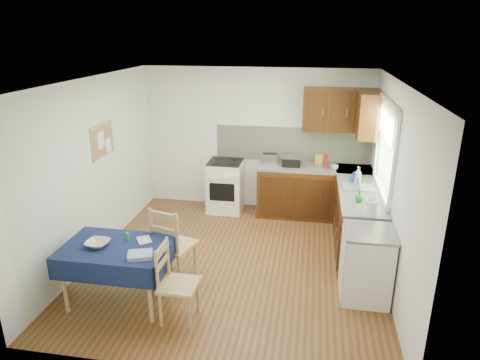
% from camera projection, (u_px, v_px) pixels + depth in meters
% --- Properties ---
extents(floor, '(4.20, 4.20, 0.00)m').
position_uv_depth(floor, '(235.00, 262.00, 6.02)').
color(floor, '#553716').
rests_on(floor, ground).
extents(ceiling, '(4.00, 4.20, 0.02)m').
position_uv_depth(ceiling, '(234.00, 81.00, 5.19)').
color(ceiling, white).
rests_on(ceiling, wall_back).
extents(wall_back, '(4.00, 0.02, 2.50)m').
position_uv_depth(wall_back, '(256.00, 140.00, 7.56)').
color(wall_back, white).
rests_on(wall_back, ground).
extents(wall_front, '(4.00, 0.02, 2.50)m').
position_uv_depth(wall_front, '(190.00, 257.00, 3.66)').
color(wall_front, white).
rests_on(wall_front, ground).
extents(wall_left, '(0.02, 4.20, 2.50)m').
position_uv_depth(wall_left, '(93.00, 170.00, 5.93)').
color(wall_left, silver).
rests_on(wall_left, ground).
extents(wall_right, '(0.02, 4.20, 2.50)m').
position_uv_depth(wall_right, '(393.00, 187.00, 5.29)').
color(wall_right, white).
rests_on(wall_right, ground).
extents(base_cabinets, '(1.90, 2.30, 0.86)m').
position_uv_depth(base_cabinets, '(332.00, 206.00, 6.83)').
color(base_cabinets, '#361909').
rests_on(base_cabinets, ground).
extents(worktop_back, '(1.90, 0.60, 0.04)m').
position_uv_depth(worktop_back, '(315.00, 168.00, 7.24)').
color(worktop_back, slate).
rests_on(worktop_back, base_cabinets).
extents(worktop_right, '(0.60, 1.70, 0.04)m').
position_uv_depth(worktop_right, '(361.00, 194.00, 6.06)').
color(worktop_right, slate).
rests_on(worktop_right, base_cabinets).
extents(worktop_corner, '(0.60, 0.60, 0.04)m').
position_uv_depth(worktop_corner, '(354.00, 170.00, 7.13)').
color(worktop_corner, slate).
rests_on(worktop_corner, base_cabinets).
extents(splashback, '(2.70, 0.02, 0.60)m').
position_uv_depth(splashback, '(293.00, 144.00, 7.46)').
color(splashback, beige).
rests_on(splashback, wall_back).
extents(upper_cabinets, '(1.20, 0.85, 0.70)m').
position_uv_depth(upper_cabinets, '(348.00, 112.00, 6.84)').
color(upper_cabinets, '#361909').
rests_on(upper_cabinets, wall_back).
extents(stove, '(0.60, 0.61, 0.92)m').
position_uv_depth(stove, '(226.00, 186.00, 7.62)').
color(stove, white).
rests_on(stove, ground).
extents(window, '(0.04, 1.48, 1.26)m').
position_uv_depth(window, '(386.00, 142.00, 5.81)').
color(window, '#305322').
rests_on(window, wall_right).
extents(fridge, '(0.58, 0.60, 0.89)m').
position_uv_depth(fridge, '(366.00, 265.00, 5.09)').
color(fridge, white).
rests_on(fridge, ground).
extents(corkboard, '(0.04, 0.62, 0.47)m').
position_uv_depth(corkboard, '(102.00, 140.00, 6.09)').
color(corkboard, tan).
rests_on(corkboard, wall_left).
extents(dining_table, '(1.22, 0.83, 0.74)m').
position_uv_depth(dining_table, '(116.00, 254.00, 4.96)').
color(dining_table, '#0F1A3E').
rests_on(dining_table, ground).
extents(chair_far, '(0.58, 0.58, 1.05)m').
position_uv_depth(chair_far, '(172.00, 243.00, 5.37)').
color(chair_far, tan).
rests_on(chair_far, ground).
extents(chair_near, '(0.41, 0.41, 0.92)m').
position_uv_depth(chair_near, '(175.00, 281.00, 4.69)').
color(chair_near, tan).
rests_on(chair_near, ground).
extents(toaster, '(0.28, 0.17, 0.21)m').
position_uv_depth(toaster, '(270.00, 159.00, 7.31)').
color(toaster, '#B3B2B7').
rests_on(toaster, worktop_back).
extents(sandwich_press, '(0.30, 0.26, 0.18)m').
position_uv_depth(sandwich_press, '(291.00, 161.00, 7.25)').
color(sandwich_press, black).
rests_on(sandwich_press, worktop_back).
extents(sauce_bottle, '(0.06, 0.06, 0.24)m').
position_uv_depth(sauce_bottle, '(326.00, 161.00, 7.11)').
color(sauce_bottle, red).
rests_on(sauce_bottle, worktop_back).
extents(yellow_packet, '(0.14, 0.11, 0.17)m').
position_uv_depth(yellow_packet, '(319.00, 159.00, 7.34)').
color(yellow_packet, yellow).
rests_on(yellow_packet, worktop_back).
extents(dish_rack, '(0.44, 0.34, 0.21)m').
position_uv_depth(dish_rack, '(359.00, 186.00, 6.25)').
color(dish_rack, '#99999E').
rests_on(dish_rack, worktop_right).
extents(kettle, '(0.16, 0.16, 0.26)m').
position_uv_depth(kettle, '(371.00, 206.00, 5.31)').
color(kettle, white).
rests_on(kettle, worktop_right).
extents(cup, '(0.13, 0.13, 0.09)m').
position_uv_depth(cup, '(335.00, 167.00, 7.06)').
color(cup, silver).
rests_on(cup, worktop_back).
extents(soap_bottle_a, '(0.14, 0.14, 0.27)m').
position_uv_depth(soap_bottle_a, '(358.00, 176.00, 6.37)').
color(soap_bottle_a, white).
rests_on(soap_bottle_a, worktop_right).
extents(soap_bottle_b, '(0.11, 0.11, 0.17)m').
position_uv_depth(soap_bottle_b, '(353.00, 178.00, 6.43)').
color(soap_bottle_b, '#1D4CAC').
rests_on(soap_bottle_b, worktop_right).
extents(soap_bottle_c, '(0.14, 0.14, 0.15)m').
position_uv_depth(soap_bottle_c, '(360.00, 196.00, 5.74)').
color(soap_bottle_c, '#268C2E').
rests_on(soap_bottle_c, worktop_right).
extents(plate_bowl, '(0.27, 0.27, 0.06)m').
position_uv_depth(plate_bowl, '(98.00, 244.00, 4.91)').
color(plate_bowl, beige).
rests_on(plate_bowl, dining_table).
extents(book, '(0.24, 0.25, 0.02)m').
position_uv_depth(book, '(138.00, 241.00, 5.01)').
color(book, white).
rests_on(book, dining_table).
extents(spice_jar, '(0.04, 0.04, 0.09)m').
position_uv_depth(spice_jar, '(128.00, 236.00, 5.06)').
color(spice_jar, green).
rests_on(spice_jar, dining_table).
extents(tea_towel, '(0.32, 0.28, 0.05)m').
position_uv_depth(tea_towel, '(140.00, 255.00, 4.67)').
color(tea_towel, navy).
rests_on(tea_towel, dining_table).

